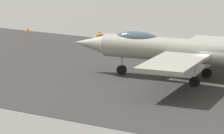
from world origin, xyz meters
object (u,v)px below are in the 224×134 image
(marker_cone_mid, at_px, (189,47))
(marker_cone_far, at_px, (27,30))
(crew_person, at_px, (100,40))
(fighter_jet, at_px, (180,49))

(marker_cone_mid, distance_m, marker_cone_far, 19.38)
(crew_person, bearing_deg, marker_cone_far, -19.75)
(marker_cone_far, bearing_deg, fighter_jet, 153.79)
(crew_person, relative_size, marker_cone_mid, 3.15)
(crew_person, bearing_deg, fighter_jet, 147.89)
(marker_cone_mid, xyz_separation_m, marker_cone_far, (19.38, 0.00, 0.00))
(marker_cone_mid, height_order, marker_cone_far, same)
(marker_cone_far, bearing_deg, marker_cone_mid, 180.00)
(fighter_jet, distance_m, crew_person, 14.30)
(fighter_jet, relative_size, crew_person, 9.52)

